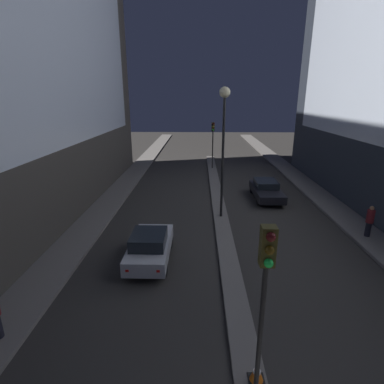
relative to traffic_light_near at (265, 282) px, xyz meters
name	(u,v)px	position (x,y,z in m)	size (l,w,h in m)	color
median_strip	(218,202)	(0.00, 15.41, -3.63)	(0.92, 35.60, 0.14)	#66605B
traffic_light_near	(265,282)	(0.00, 0.00, 0.00)	(0.32, 0.42, 4.86)	black
traffic_light_mid	(213,135)	(0.00, 26.36, 0.00)	(0.32, 0.42, 4.86)	black
street_lamp	(224,122)	(0.00, 12.50, 2.45)	(0.64, 0.64, 7.99)	black
traffic_cone_far	(257,373)	(0.15, 0.63, -3.29)	(0.45, 0.45, 0.54)	black
car_left_lane	(150,246)	(-3.76, 7.06, -2.92)	(1.85, 4.11, 1.56)	#B2B2B7
car_right_lane	(266,190)	(3.76, 16.54, -2.98)	(1.92, 4.70, 1.39)	black
pedestrian_on_right_sidewalk	(370,221)	(7.92, 9.70, -2.60)	(0.40, 0.40, 1.77)	black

